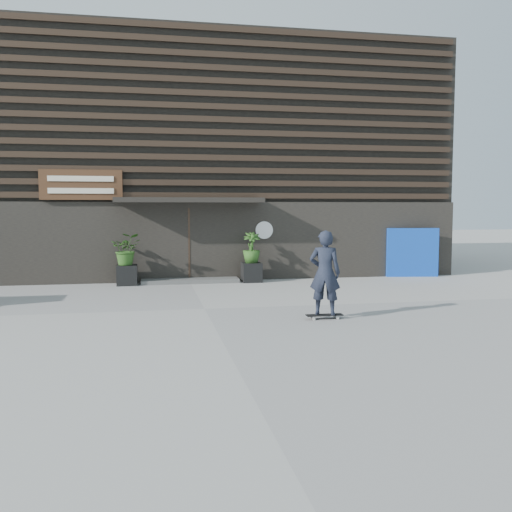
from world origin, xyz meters
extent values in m
plane|color=#A19E98|center=(0.00, 0.00, 0.00)|extent=(80.00, 80.00, 0.00)
cube|color=#4E4E4C|center=(0.00, 4.60, 0.06)|extent=(3.00, 0.80, 0.12)
cube|color=black|center=(-1.90, 4.40, 0.30)|extent=(0.60, 0.60, 0.60)
imported|color=#2D591E|center=(-1.90, 4.40, 1.08)|extent=(0.86, 0.75, 0.96)
cube|color=black|center=(1.90, 4.40, 0.30)|extent=(0.60, 0.60, 0.60)
imported|color=#2D591E|center=(1.90, 4.40, 1.08)|extent=(0.54, 0.54, 0.96)
cube|color=#0D3BB0|center=(7.45, 4.70, 0.82)|extent=(1.74, 0.37, 1.63)
cube|color=black|center=(0.00, 10.00, 4.00)|extent=(18.00, 10.00, 8.00)
cube|color=black|center=(0.00, 4.94, 1.25)|extent=(18.00, 0.12, 2.50)
cube|color=#38281E|center=(0.00, 4.88, 2.70)|extent=(17.60, 0.08, 0.18)
cube|color=#38281E|center=(0.00, 4.88, 3.09)|extent=(17.60, 0.08, 0.18)
cube|color=#38281E|center=(0.00, 4.88, 3.48)|extent=(17.60, 0.08, 0.18)
cube|color=#38281E|center=(0.00, 4.88, 3.88)|extent=(17.60, 0.08, 0.18)
cube|color=#38281E|center=(0.00, 4.88, 4.27)|extent=(17.60, 0.08, 0.18)
cube|color=#38281E|center=(0.00, 4.88, 4.66)|extent=(17.60, 0.08, 0.18)
cube|color=#38281E|center=(0.00, 4.88, 5.05)|extent=(17.60, 0.08, 0.18)
cube|color=#38281E|center=(0.00, 4.88, 5.45)|extent=(17.60, 0.08, 0.18)
cube|color=#38281E|center=(0.00, 4.88, 5.84)|extent=(17.60, 0.08, 0.18)
cube|color=#38281E|center=(0.00, 4.88, 6.23)|extent=(17.60, 0.08, 0.18)
cube|color=#38281E|center=(0.00, 4.88, 6.62)|extent=(17.60, 0.08, 0.18)
cube|color=#38281E|center=(0.00, 4.88, 7.02)|extent=(17.60, 0.08, 0.18)
cube|color=#38281E|center=(0.00, 4.88, 7.41)|extent=(17.60, 0.08, 0.18)
cube|color=#38281E|center=(0.00, 4.88, 7.80)|extent=(17.60, 0.08, 0.18)
cube|color=black|center=(0.00, 4.50, 2.55)|extent=(4.50, 1.00, 0.15)
cube|color=black|center=(0.00, 5.10, 1.15)|extent=(2.40, 0.30, 2.30)
cube|color=#38281E|center=(0.00, 4.92, 1.15)|extent=(0.06, 0.10, 2.30)
cube|color=#472B19|center=(-3.20, 4.80, 3.00)|extent=(2.40, 0.10, 0.90)
cube|color=beige|center=(-3.20, 4.73, 3.18)|extent=(1.90, 0.02, 0.16)
cube|color=beige|center=(-3.20, 4.73, 2.82)|extent=(1.90, 0.02, 0.16)
cylinder|color=white|center=(2.40, 4.86, 1.60)|extent=(0.56, 0.03, 0.56)
cube|color=black|center=(2.35, -1.64, 0.09)|extent=(0.78, 0.20, 0.02)
cylinder|color=beige|center=(2.09, -1.74, 0.03)|extent=(0.06, 0.03, 0.06)
cylinder|color=#B7B7B2|center=(2.09, -1.54, 0.03)|extent=(0.06, 0.03, 0.06)
cylinder|color=beige|center=(2.61, -1.74, 0.03)|extent=(0.06, 0.03, 0.06)
cylinder|color=beige|center=(2.61, -1.54, 0.03)|extent=(0.06, 0.03, 0.06)
imported|color=black|center=(2.35, -1.64, 0.98)|extent=(0.76, 0.63, 1.76)
camera|label=1|loc=(-1.23, -12.78, 2.34)|focal=39.47mm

